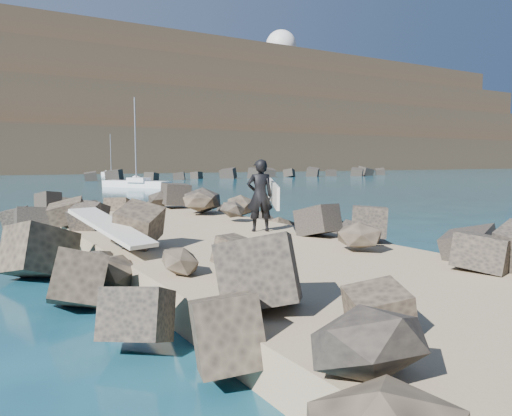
{
  "coord_description": "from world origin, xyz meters",
  "views": [
    {
      "loc": [
        -5.73,
        -10.44,
        2.54
      ],
      "look_at": [
        0.0,
        -1.0,
        1.5
      ],
      "focal_mm": 35.0,
      "sensor_mm": 36.0,
      "label": 1
    }
  ],
  "objects_px": {
    "surfer_with_board": "(262,195)",
    "radome": "(281,51)",
    "surfboard_resting": "(111,232)",
    "sailboat_c": "(137,184)"
  },
  "relations": [
    {
      "from": "sailboat_c",
      "to": "surfboard_resting",
      "type": "bearing_deg",
      "value": -108.55
    },
    {
      "from": "surfer_with_board",
      "to": "sailboat_c",
      "type": "relative_size",
      "value": 0.25
    },
    {
      "from": "surfboard_resting",
      "to": "surfer_with_board",
      "type": "distance_m",
      "value": 4.67
    },
    {
      "from": "radome",
      "to": "surfer_with_board",
      "type": "bearing_deg",
      "value": -124.23
    },
    {
      "from": "radome",
      "to": "sailboat_c",
      "type": "xyz_separation_m",
      "value": [
        -87.41,
        -104.38,
        -41.69
      ]
    },
    {
      "from": "surfer_with_board",
      "to": "surfboard_resting",
      "type": "bearing_deg",
      "value": -165.27
    },
    {
      "from": "surfer_with_board",
      "to": "radome",
      "type": "relative_size",
      "value": 0.13
    },
    {
      "from": "radome",
      "to": "sailboat_c",
      "type": "distance_m",
      "value": 142.38
    },
    {
      "from": "surfboard_resting",
      "to": "sailboat_c",
      "type": "distance_m",
      "value": 38.9
    },
    {
      "from": "surfer_with_board",
      "to": "radome",
      "type": "distance_m",
      "value": 174.17
    }
  ]
}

